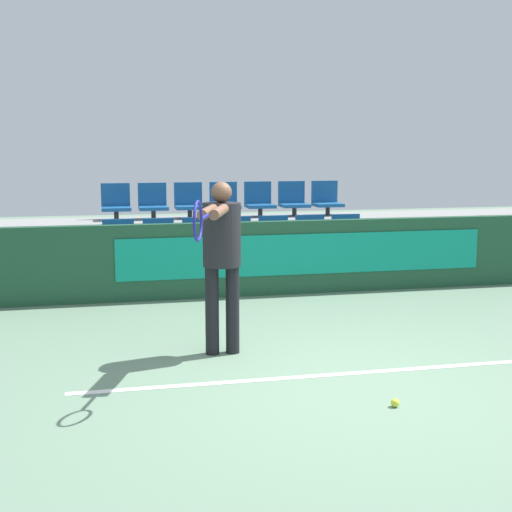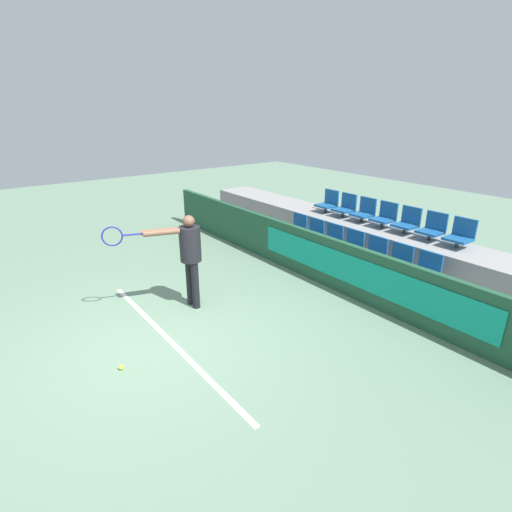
{
  "view_description": "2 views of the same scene",
  "coord_description": "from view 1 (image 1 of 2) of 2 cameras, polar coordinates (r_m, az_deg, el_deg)",
  "views": [
    {
      "loc": [
        -1.89,
        -5.4,
        1.99
      ],
      "look_at": [
        -0.28,
        1.85,
        0.82
      ],
      "focal_mm": 50.0,
      "sensor_mm": 36.0,
      "label": 1
    },
    {
      "loc": [
        4.93,
        -1.81,
        3.31
      ],
      "look_at": [
        -0.62,
        2.39,
        0.69
      ],
      "focal_mm": 28.0,
      "sensor_mm": 36.0,
      "label": 2
    }
  ],
  "objects": [
    {
      "name": "court_baseline",
      "position": [
        6.3,
        5.7,
        -9.45
      ],
      "size": [
        4.41,
        0.08,
        0.01
      ],
      "color": "white",
      "rests_on": "ground"
    },
    {
      "name": "stadium_chair_8",
      "position": [
        10.85,
        -8.25,
        4.22
      ],
      "size": [
        0.43,
        0.41,
        0.53
      ],
      "color": "#333333",
      "rests_on": "bleacher_tier_middle"
    },
    {
      "name": "stadium_chair_13",
      "position": [
        11.38,
        5.66,
        4.49
      ],
      "size": [
        0.43,
        0.41,
        0.53
      ],
      "color": "#333333",
      "rests_on": "bleacher_tier_middle"
    },
    {
      "name": "stadium_chair_9",
      "position": [
        10.9,
        -5.37,
        4.3
      ],
      "size": [
        0.43,
        0.41,
        0.53
      ],
      "color": "#333333",
      "rests_on": "bleacher_tier_middle"
    },
    {
      "name": "stadium_chair_7",
      "position": [
        10.82,
        -11.14,
        4.14
      ],
      "size": [
        0.43,
        0.41,
        0.53
      ],
      "color": "#333333",
      "rests_on": "bleacher_tier_middle"
    },
    {
      "name": "stadium_chair_4",
      "position": [
        10.14,
        1.54,
        1.51
      ],
      "size": [
        0.43,
        0.41,
        0.53
      ],
      "color": "#333333",
      "rests_on": "bleacher_tier_front"
    },
    {
      "name": "tennis_player",
      "position": [
        6.63,
        -2.83,
        0.65
      ],
      "size": [
        0.62,
        1.48,
        1.64
      ],
      "rotation": [
        0.0,
        0.0,
        -0.32
      ],
      "color": "black",
      "rests_on": "ground"
    },
    {
      "name": "barrier_wall",
      "position": [
        9.36,
        -0.52,
        -0.23
      ],
      "size": [
        11.58,
        0.14,
        0.98
      ],
      "color": "#1E4C33",
      "rests_on": "ground"
    },
    {
      "name": "stadium_chair_0",
      "position": [
        9.85,
        -10.92,
        1.12
      ],
      "size": [
        0.43,
        0.41,
        0.53
      ],
      "color": "#333333",
      "rests_on": "bleacher_tier_front"
    },
    {
      "name": "bleacher_tier_middle",
      "position": [
        10.94,
        -2.4,
        0.8
      ],
      "size": [
        11.18,
        1.03,
        0.87
      ],
      "color": "gray",
      "rests_on": "ground"
    },
    {
      "name": "stadium_chair_10",
      "position": [
        10.98,
        -2.53,
        4.36
      ],
      "size": [
        0.43,
        0.41,
        0.53
      ],
      "color": "#333333",
      "rests_on": "bleacher_tier_middle"
    },
    {
      "name": "bleacher_tier_front",
      "position": [
        9.97,
        -1.36,
        -1.26
      ],
      "size": [
        11.18,
        1.03,
        0.44
      ],
      "color": "gray",
      "rests_on": "ground"
    },
    {
      "name": "stadium_chair_12",
      "position": [
        11.22,
        3.0,
        4.46
      ],
      "size": [
        0.43,
        0.41,
        0.53
      ],
      "color": "#333333",
      "rests_on": "bleacher_tier_middle"
    },
    {
      "name": "stadium_chair_6",
      "position": [
        10.46,
        7.37,
        1.67
      ],
      "size": [
        0.43,
        0.41,
        0.53
      ],
      "color": "#333333",
      "rests_on": "bleacher_tier_front"
    },
    {
      "name": "stadium_chair_2",
      "position": [
        9.93,
        -4.6,
        1.33
      ],
      "size": [
        0.43,
        0.41,
        0.53
      ],
      "color": "#333333",
      "rests_on": "bleacher_tier_front"
    },
    {
      "name": "ground_plane",
      "position": [
        6.06,
        6.52,
        -10.28
      ],
      "size": [
        30.0,
        30.0,
        0.0
      ],
      "primitive_type": "plane",
      "color": "slate"
    },
    {
      "name": "tennis_ball",
      "position": [
        5.66,
        11.07,
        -11.46
      ],
      "size": [
        0.07,
        0.07,
        0.07
      ],
      "color": "#CCDB33",
      "rests_on": "ground"
    },
    {
      "name": "stadium_chair_1",
      "position": [
        9.88,
        -7.74,
        1.23
      ],
      "size": [
        0.43,
        0.41,
        0.53
      ],
      "color": "#333333",
      "rests_on": "bleacher_tier_front"
    },
    {
      "name": "stadium_chair_5",
      "position": [
        10.28,
        4.5,
        1.59
      ],
      "size": [
        0.43,
        0.41,
        0.53
      ],
      "color": "#333333",
      "rests_on": "bleacher_tier_front"
    },
    {
      "name": "stadium_chair_11",
      "position": [
        11.09,
        0.26,
        4.42
      ],
      "size": [
        0.43,
        0.41,
        0.53
      ],
      "color": "#333333",
      "rests_on": "bleacher_tier_middle"
    },
    {
      "name": "stadium_chair_3",
      "position": [
        10.02,
        -1.5,
        1.42
      ],
      "size": [
        0.43,
        0.41,
        0.53
      ],
      "color": "#333333",
      "rests_on": "bleacher_tier_front"
    }
  ]
}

